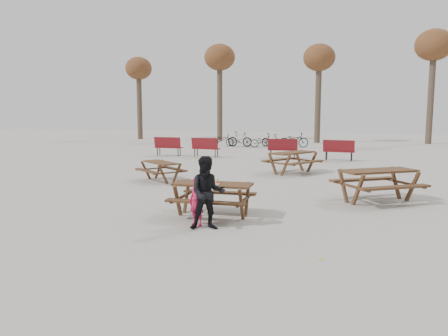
% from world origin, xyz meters
% --- Properties ---
extents(ground, '(80.00, 80.00, 0.00)m').
position_xyz_m(ground, '(0.00, 0.00, 0.00)').
color(ground, gray).
rests_on(ground, ground).
extents(main_picnic_table, '(1.80, 1.45, 0.78)m').
position_xyz_m(main_picnic_table, '(0.00, 0.00, 0.59)').
color(main_picnic_table, '#331D12').
rests_on(main_picnic_table, ground).
extents(food_tray, '(0.18, 0.11, 0.03)m').
position_xyz_m(food_tray, '(0.11, -0.18, 0.79)').
color(food_tray, white).
rests_on(food_tray, main_picnic_table).
extents(bread_roll, '(0.14, 0.06, 0.05)m').
position_xyz_m(bread_roll, '(0.11, -0.18, 0.83)').
color(bread_roll, tan).
rests_on(bread_roll, food_tray).
extents(soda_bottle, '(0.07, 0.07, 0.17)m').
position_xyz_m(soda_bottle, '(0.15, -0.18, 0.85)').
color(soda_bottle, silver).
rests_on(soda_bottle, main_picnic_table).
extents(child, '(0.45, 0.38, 1.04)m').
position_xyz_m(child, '(-0.09, -0.89, 0.52)').
color(child, '#C51845').
rests_on(child, ground).
extents(adult, '(0.88, 0.78, 1.52)m').
position_xyz_m(adult, '(0.22, -1.13, 0.76)').
color(adult, black).
rests_on(adult, ground).
extents(picnic_table_east, '(2.58, 2.46, 0.87)m').
position_xyz_m(picnic_table_east, '(3.81, 2.70, 0.44)').
color(picnic_table_east, '#331D12').
rests_on(picnic_table_east, ground).
extents(picnic_table_north, '(2.00, 1.96, 0.67)m').
position_xyz_m(picnic_table_north, '(-3.20, 4.42, 0.34)').
color(picnic_table_north, '#331D12').
rests_on(picnic_table_north, ground).
extents(picnic_table_far, '(2.36, 2.47, 0.83)m').
position_xyz_m(picnic_table_far, '(1.01, 7.55, 0.42)').
color(picnic_table_far, '#331D12').
rests_on(picnic_table_far, ground).
extents(park_bench_row, '(10.53, 0.99, 1.03)m').
position_xyz_m(park_bench_row, '(-1.91, 12.52, 0.52)').
color(park_bench_row, maroon).
rests_on(park_bench_row, ground).
extents(bicycle_row, '(6.74, 1.53, 1.02)m').
position_xyz_m(bicycle_row, '(-2.45, 19.51, 0.47)').
color(bicycle_row, black).
rests_on(bicycle_row, ground).
extents(tree_row, '(32.17, 3.52, 8.26)m').
position_xyz_m(tree_row, '(0.90, 25.15, 6.19)').
color(tree_row, '#382B21').
rests_on(tree_row, ground).
extents(fallen_leaves, '(11.00, 11.00, 0.01)m').
position_xyz_m(fallen_leaves, '(0.50, 2.50, 0.00)').
color(fallen_leaves, gold).
rests_on(fallen_leaves, ground).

